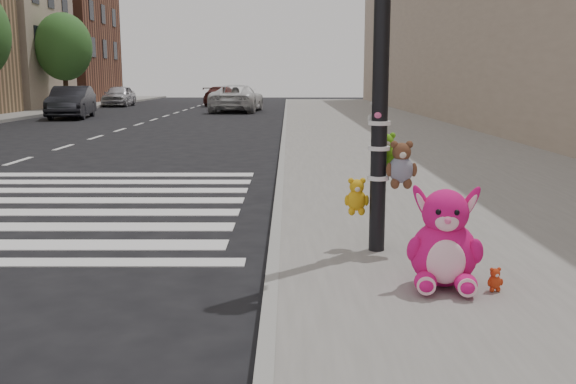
# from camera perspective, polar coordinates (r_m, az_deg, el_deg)

# --- Properties ---
(ground) EXTENTS (120.00, 120.00, 0.00)m
(ground) POSITION_cam_1_polar(r_m,az_deg,el_deg) (5.23, -19.31, -11.56)
(ground) COLOR black
(ground) RESTS_ON ground
(sidewalk_near) EXTENTS (7.00, 80.00, 0.14)m
(sidewalk_near) POSITION_cam_1_polar(r_m,az_deg,el_deg) (15.05, 12.73, 2.93)
(sidewalk_near) COLOR slate
(sidewalk_near) RESTS_ON ground
(curb_edge) EXTENTS (0.12, 80.00, 0.15)m
(curb_edge) POSITION_cam_1_polar(r_m,az_deg,el_deg) (14.69, -0.53, 3.01)
(curb_edge) COLOR gray
(curb_edge) RESTS_ON ground
(bld_far_d) EXTENTS (6.00, 8.00, 10.00)m
(bld_far_d) POSITION_cam_1_polar(r_m,az_deg,el_deg) (43.26, -24.07, 13.36)
(bld_far_d) COLOR tan
(bld_far_d) RESTS_ON ground
(bld_far_e) EXTENTS (6.00, 10.00, 9.00)m
(bld_far_e) POSITION_cam_1_polar(r_m,az_deg,el_deg) (53.48, -19.18, 12.34)
(bld_far_e) COLOR brown
(bld_far_e) RESTS_ON ground
(signal_pole) EXTENTS (0.71, 0.49, 4.00)m
(signal_pole) POSITION_cam_1_polar(r_m,az_deg,el_deg) (6.46, 8.44, 8.68)
(signal_pole) COLOR black
(signal_pole) RESTS_ON sidewalk_near
(tree_far_c) EXTENTS (3.20, 3.20, 5.44)m
(tree_far_c) POSITION_cam_1_polar(r_m,az_deg,el_deg) (39.77, -19.33, 12.07)
(tree_far_c) COLOR #382619
(tree_far_c) RESTS_ON sidewalk_far
(pink_bunny) EXTENTS (0.63, 0.71, 0.89)m
(pink_bunny) POSITION_cam_1_polar(r_m,az_deg,el_deg) (5.53, 13.72, -4.63)
(pink_bunny) COLOR #DB126F
(pink_bunny) RESTS_ON sidewalk_near
(red_teddy) EXTENTS (0.15, 0.12, 0.20)m
(red_teddy) POSITION_cam_1_polar(r_m,az_deg,el_deg) (5.60, 17.91, -7.41)
(red_teddy) COLOR red
(red_teddy) RESTS_ON sidewalk_near
(car_dark_far) EXTENTS (2.23, 4.79, 1.52)m
(car_dark_far) POSITION_cam_1_polar(r_m,az_deg,el_deg) (32.37, -18.70, 7.57)
(car_dark_far) COLOR black
(car_dark_far) RESTS_ON ground
(car_white_near) EXTENTS (2.89, 5.62, 1.52)m
(car_white_near) POSITION_cam_1_polar(r_m,az_deg,el_deg) (36.72, -4.57, 8.30)
(car_white_near) COLOR silver
(car_white_near) RESTS_ON ground
(car_maroon_near) EXTENTS (2.39, 4.75, 1.32)m
(car_maroon_near) POSITION_cam_1_polar(r_m,az_deg,el_deg) (45.09, -5.89, 8.48)
(car_maroon_near) COLOR #4E1A16
(car_maroon_near) RESTS_ON ground
(car_silver_deep) EXTENTS (1.78, 4.24, 1.43)m
(car_silver_deep) POSITION_cam_1_polar(r_m,az_deg,el_deg) (45.38, -14.79, 8.28)
(car_silver_deep) COLOR silver
(car_silver_deep) RESTS_ON ground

